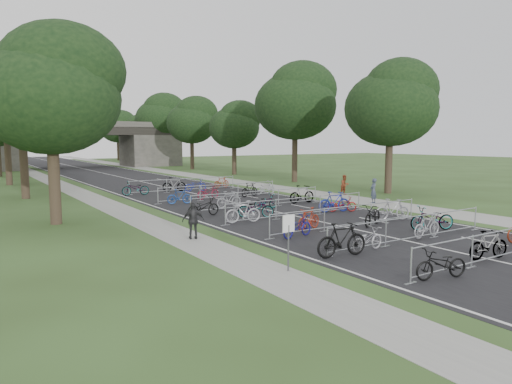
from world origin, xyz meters
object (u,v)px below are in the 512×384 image
(pedestrian_a, at_px, (373,191))
(park_sign, at_px, (288,232))
(overpass_bridge, at_px, (77,145))
(bike_0, at_px, (442,264))
(pedestrian_b, at_px, (345,185))
(bike_1, at_px, (489,245))
(pedestrian_c, at_px, (193,221))

(pedestrian_a, bearing_deg, park_sign, 17.48)
(overpass_bridge, bearing_deg, bike_0, -93.06)
(bike_0, distance_m, pedestrian_a, 16.88)
(park_sign, height_order, pedestrian_b, park_sign)
(bike_1, distance_m, pedestrian_a, 14.41)
(overpass_bridge, bearing_deg, pedestrian_b, -79.16)
(park_sign, distance_m, bike_0, 4.70)
(bike_1, relative_size, pedestrian_c, 1.09)
(park_sign, xyz_separation_m, pedestrian_a, (14.34, 9.54, -0.44))
(overpass_bridge, height_order, pedestrian_a, overpass_bridge)
(overpass_bridge, xyz_separation_m, park_sign, (-6.80, -62.00, -2.27))
(pedestrian_a, xyz_separation_m, pedestrian_b, (1.66, 4.39, -0.06))
(park_sign, relative_size, pedestrian_c, 1.15)
(pedestrian_a, xyz_separation_m, pedestrian_c, (-14.81, -3.54, -0.04))
(pedestrian_b, bearing_deg, pedestrian_a, -106.81)
(pedestrian_a, distance_m, pedestrian_b, 4.69)
(overpass_bridge, distance_m, park_sign, 62.41)
(bike_0, bearing_deg, park_sign, -119.41)
(pedestrian_a, relative_size, pedestrian_c, 1.05)
(park_sign, bearing_deg, bike_1, -21.82)
(overpass_bridge, bearing_deg, pedestrian_a, -81.82)
(park_sign, bearing_deg, overpass_bridge, 83.74)
(park_sign, bearing_deg, pedestrian_c, 94.49)
(bike_0, relative_size, pedestrian_b, 1.16)
(pedestrian_c, bearing_deg, pedestrian_b, -134.47)
(bike_1, bearing_deg, pedestrian_c, 52.71)
(overpass_bridge, bearing_deg, pedestrian_c, -97.40)
(pedestrian_b, bearing_deg, bike_0, -122.53)
(park_sign, distance_m, pedestrian_b, 21.22)
(pedestrian_b, xyz_separation_m, pedestrian_c, (-16.47, -7.93, 0.02))
(pedestrian_c, bearing_deg, park_sign, 114.30)
(pedestrian_a, height_order, pedestrian_c, pedestrian_a)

